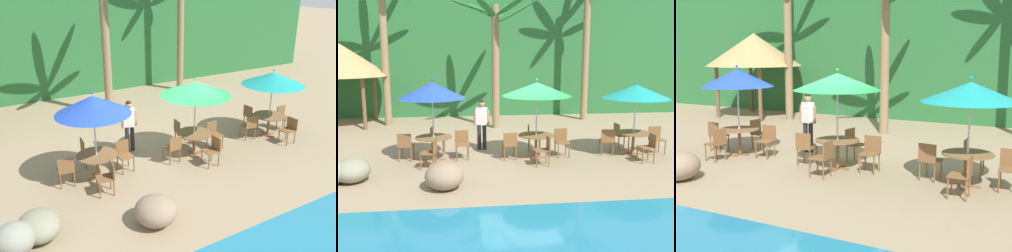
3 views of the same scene
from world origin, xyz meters
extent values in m
plane|color=#937F60|center=(0.00, 0.00, 0.00)|extent=(120.00, 120.00, 0.00)
cube|color=#937F60|center=(0.00, 0.00, 0.00)|extent=(18.00, 5.20, 0.01)
cube|color=#286633|center=(0.00, 9.00, 3.00)|extent=(28.00, 2.40, 6.00)
ellipsoid|color=#89735A|center=(-2.26, -2.78, 0.33)|extent=(0.95, 0.99, 0.66)
ellipsoid|color=gray|center=(-4.62, -1.97, 0.31)|extent=(0.91, 1.02, 0.62)
ellipsoid|color=gray|center=(-5.14, -2.20, 0.34)|extent=(0.82, 0.80, 0.67)
cylinder|color=silver|center=(-2.66, -0.20, 1.13)|extent=(0.04, 0.04, 2.25)
cone|color=blue|center=(-2.66, -0.20, 2.15)|extent=(1.98, 1.98, 0.48)
sphere|color=blue|center=(-2.66, -0.20, 2.47)|extent=(0.07, 0.07, 0.07)
cube|color=brown|center=(-2.66, -0.20, 0.01)|extent=(0.60, 0.12, 0.03)
cube|color=brown|center=(-2.66, -0.20, 0.01)|extent=(0.12, 0.60, 0.03)
cylinder|color=brown|center=(-2.66, -0.20, 0.37)|extent=(0.09, 0.09, 0.71)
cylinder|color=brown|center=(-2.66, -0.20, 0.72)|extent=(1.10, 1.10, 0.03)
cylinder|color=brown|center=(-1.62, -0.34, 0.23)|extent=(0.04, 0.04, 0.45)
cylinder|color=brown|center=(-1.98, -0.36, 0.23)|extent=(0.04, 0.04, 0.45)
cylinder|color=brown|center=(-1.64, 0.02, 0.23)|extent=(0.04, 0.04, 0.45)
cylinder|color=brown|center=(-1.99, 0.00, 0.23)|extent=(0.04, 0.04, 0.45)
cube|color=brown|center=(-1.81, -0.17, 0.47)|extent=(0.44, 0.44, 0.03)
cube|color=brown|center=(-1.82, 0.03, 0.66)|extent=(0.42, 0.05, 0.42)
cylinder|color=brown|center=(-2.38, 0.80, 0.23)|extent=(0.04, 0.04, 0.45)
cylinder|color=brown|center=(-2.42, 0.45, 0.23)|extent=(0.04, 0.04, 0.45)
cylinder|color=brown|center=(-2.74, 0.84, 0.23)|extent=(0.04, 0.04, 0.45)
cylinder|color=brown|center=(-2.77, 0.48, 0.23)|extent=(0.04, 0.04, 0.45)
cube|color=brown|center=(-2.58, 0.64, 0.47)|extent=(0.46, 0.46, 0.03)
cube|color=brown|center=(-2.77, 0.66, 0.66)|extent=(0.08, 0.42, 0.42)
cylinder|color=brown|center=(-3.66, 0.10, 0.23)|extent=(0.04, 0.04, 0.45)
cylinder|color=brown|center=(-3.30, 0.06, 0.23)|extent=(0.04, 0.04, 0.45)
cylinder|color=brown|center=(-3.70, -0.25, 0.23)|extent=(0.04, 0.04, 0.45)
cylinder|color=brown|center=(-3.35, -0.30, 0.23)|extent=(0.04, 0.04, 0.45)
cube|color=brown|center=(-3.50, -0.10, 0.47)|extent=(0.47, 0.47, 0.03)
cube|color=brown|center=(-3.53, -0.30, 0.66)|extent=(0.42, 0.09, 0.42)
cylinder|color=brown|center=(-2.97, -1.20, 0.23)|extent=(0.04, 0.04, 0.45)
cylinder|color=brown|center=(-2.93, -0.85, 0.23)|extent=(0.04, 0.04, 0.45)
cylinder|color=brown|center=(-2.62, -1.25, 0.23)|extent=(0.04, 0.04, 0.45)
cylinder|color=brown|center=(-2.57, -0.89, 0.23)|extent=(0.04, 0.04, 0.45)
cube|color=brown|center=(-2.77, -1.05, 0.47)|extent=(0.47, 0.47, 0.03)
cube|color=brown|center=(-2.58, -1.07, 0.66)|extent=(0.09, 0.42, 0.42)
cylinder|color=silver|center=(0.48, -0.28, 1.13)|extent=(0.04, 0.04, 2.26)
cone|color=#238E47|center=(0.48, -0.28, 2.16)|extent=(2.13, 2.13, 0.41)
sphere|color=#238E47|center=(0.48, -0.28, 2.44)|extent=(0.07, 0.07, 0.07)
cube|color=brown|center=(0.48, -0.28, 0.01)|extent=(0.60, 0.12, 0.03)
cube|color=brown|center=(0.48, -0.28, 0.01)|extent=(0.12, 0.60, 0.03)
cylinder|color=brown|center=(0.48, -0.28, 0.37)|extent=(0.09, 0.09, 0.71)
cylinder|color=brown|center=(0.48, -0.28, 0.72)|extent=(1.10, 1.10, 0.03)
cylinder|color=brown|center=(1.52, -0.42, 0.23)|extent=(0.04, 0.04, 0.45)
cylinder|color=brown|center=(1.16, -0.43, 0.23)|extent=(0.04, 0.04, 0.45)
cylinder|color=brown|center=(1.50, -0.06, 0.23)|extent=(0.04, 0.04, 0.45)
cylinder|color=brown|center=(1.15, -0.08, 0.23)|extent=(0.04, 0.04, 0.45)
cube|color=brown|center=(1.33, -0.25, 0.47)|extent=(0.44, 0.44, 0.03)
cube|color=brown|center=(1.32, -0.05, 0.66)|extent=(0.42, 0.05, 0.42)
cylinder|color=brown|center=(0.79, 0.71, 0.23)|extent=(0.04, 0.04, 0.45)
cylinder|color=brown|center=(0.75, 0.36, 0.23)|extent=(0.04, 0.04, 0.45)
cylinder|color=brown|center=(0.44, 0.76, 0.23)|extent=(0.04, 0.04, 0.45)
cylinder|color=brown|center=(0.39, 0.40, 0.23)|extent=(0.04, 0.04, 0.45)
cube|color=brown|center=(0.59, 0.56, 0.47)|extent=(0.47, 0.47, 0.03)
cube|color=brown|center=(0.39, 0.58, 0.66)|extent=(0.09, 0.42, 0.42)
cylinder|color=brown|center=(-0.56, -0.17, 0.23)|extent=(0.04, 0.04, 0.45)
cylinder|color=brown|center=(-0.20, -0.15, 0.23)|extent=(0.04, 0.04, 0.45)
cylinder|color=brown|center=(-0.53, -0.53, 0.23)|extent=(0.04, 0.04, 0.45)
cylinder|color=brown|center=(-0.18, -0.50, 0.23)|extent=(0.04, 0.04, 0.45)
cube|color=brown|center=(-0.37, -0.34, 0.47)|extent=(0.45, 0.45, 0.03)
cube|color=brown|center=(-0.35, -0.54, 0.66)|extent=(0.42, 0.06, 0.42)
cylinder|color=brown|center=(0.31, -1.31, 0.23)|extent=(0.04, 0.04, 0.45)
cylinder|color=brown|center=(0.31, -0.96, 0.23)|extent=(0.04, 0.04, 0.45)
cylinder|color=brown|center=(0.66, -1.31, 0.23)|extent=(0.04, 0.04, 0.45)
cylinder|color=brown|center=(0.66, -0.96, 0.23)|extent=(0.04, 0.04, 0.45)
cube|color=brown|center=(0.49, -1.13, 0.47)|extent=(0.42, 0.42, 0.03)
cube|color=brown|center=(0.69, -1.13, 0.66)|extent=(0.04, 0.42, 0.42)
cylinder|color=silver|center=(3.64, -0.30, 1.08)|extent=(0.04, 0.04, 2.15)
cone|color=teal|center=(3.64, -0.30, 2.05)|extent=(2.09, 2.09, 0.42)
sphere|color=teal|center=(3.64, -0.30, 2.34)|extent=(0.07, 0.07, 0.07)
cube|color=brown|center=(3.64, -0.30, 0.01)|extent=(0.60, 0.12, 0.03)
cube|color=brown|center=(3.64, -0.30, 0.01)|extent=(0.12, 0.60, 0.03)
cylinder|color=brown|center=(3.64, -0.30, 0.37)|extent=(0.09, 0.09, 0.71)
cylinder|color=brown|center=(3.64, -0.30, 0.72)|extent=(1.10, 1.10, 0.03)
cylinder|color=brown|center=(4.68, -0.42, 0.23)|extent=(0.04, 0.04, 0.45)
cylinder|color=brown|center=(4.32, -0.44, 0.23)|extent=(0.04, 0.04, 0.45)
cylinder|color=brown|center=(4.66, -0.07, 0.23)|extent=(0.04, 0.04, 0.45)
cylinder|color=brown|center=(4.30, -0.09, 0.23)|extent=(0.04, 0.04, 0.45)
cube|color=brown|center=(4.49, -0.25, 0.47)|extent=(0.44, 0.44, 0.03)
cube|color=brown|center=(4.48, -0.06, 0.66)|extent=(0.42, 0.06, 0.42)
cylinder|color=brown|center=(3.80, 0.73, 0.23)|extent=(0.04, 0.04, 0.45)
cylinder|color=brown|center=(3.81, 0.37, 0.23)|extent=(0.04, 0.04, 0.45)
cylinder|color=brown|center=(3.44, 0.72, 0.23)|extent=(0.04, 0.04, 0.45)
cylinder|color=brown|center=(3.45, 0.36, 0.23)|extent=(0.04, 0.04, 0.45)
cube|color=brown|center=(3.62, 0.55, 0.47)|extent=(0.43, 0.43, 0.03)
cube|color=brown|center=(3.43, 0.54, 0.66)|extent=(0.05, 0.42, 0.42)
cylinder|color=brown|center=(2.65, 0.03, 0.23)|extent=(0.04, 0.04, 0.45)
cylinder|color=brown|center=(3.01, -0.03, 0.23)|extent=(0.04, 0.04, 0.45)
cylinder|color=brown|center=(2.60, -0.33, 0.23)|extent=(0.04, 0.04, 0.45)
cylinder|color=brown|center=(2.95, -0.38, 0.23)|extent=(0.04, 0.04, 0.45)
cube|color=brown|center=(2.80, -0.18, 0.47)|extent=(0.48, 0.48, 0.03)
cube|color=brown|center=(2.77, -0.37, 0.66)|extent=(0.42, 0.10, 0.42)
cylinder|color=brown|center=(3.49, -1.34, 0.23)|extent=(0.04, 0.04, 0.45)
cylinder|color=brown|center=(3.48, -0.98, 0.23)|extent=(0.04, 0.04, 0.45)
cylinder|color=brown|center=(3.85, -1.33, 0.23)|extent=(0.04, 0.04, 0.45)
cylinder|color=brown|center=(3.84, -0.97, 0.23)|extent=(0.04, 0.04, 0.45)
cube|color=brown|center=(3.67, -1.15, 0.47)|extent=(0.43, 0.43, 0.03)
cube|color=brown|center=(3.87, -1.15, 0.66)|extent=(0.05, 0.42, 0.42)
cylinder|color=olive|center=(-0.32, 4.67, 2.58)|extent=(0.32, 0.32, 5.15)
cylinder|color=olive|center=(4.08, 6.23, 3.43)|extent=(0.32, 0.32, 6.85)
cylinder|color=#232328|center=(-1.23, 0.96, 0.43)|extent=(0.13, 0.13, 0.86)
cylinder|color=#232328|center=(-1.05, 0.96, 0.43)|extent=(0.13, 0.13, 0.86)
cube|color=white|center=(-1.14, 0.96, 1.15)|extent=(0.39, 0.31, 0.58)
cylinder|color=#9E7051|center=(-1.36, 0.96, 1.10)|extent=(0.08, 0.08, 0.50)
cylinder|color=#9E7051|center=(-0.92, 0.96, 1.10)|extent=(0.08, 0.08, 0.50)
sphere|color=#9E7051|center=(-1.14, 0.96, 1.56)|extent=(0.21, 0.21, 0.21)
sphere|color=black|center=(-1.14, 0.96, 1.61)|extent=(0.18, 0.18, 0.18)
camera|label=1|loc=(-5.56, -8.90, 5.12)|focal=39.38mm
camera|label=2|loc=(-1.85, -12.03, 3.36)|focal=42.14mm
camera|label=3|loc=(5.59, -9.87, 2.94)|focal=48.38mm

